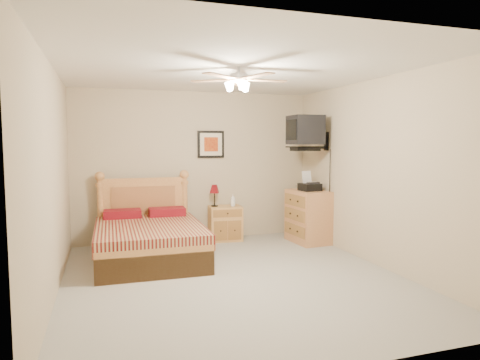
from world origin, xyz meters
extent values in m
plane|color=gray|center=(0.00, 0.00, 0.00)|extent=(4.50, 4.50, 0.00)
cube|color=white|center=(0.00, 0.00, 2.50)|extent=(4.00, 4.50, 0.04)
cube|color=tan|center=(0.00, 2.25, 1.25)|extent=(4.00, 0.04, 2.50)
cube|color=tan|center=(0.00, -2.25, 1.25)|extent=(4.00, 0.04, 2.50)
cube|color=tan|center=(-2.00, 0.00, 1.25)|extent=(0.04, 4.50, 2.50)
cube|color=tan|center=(2.00, 0.00, 1.25)|extent=(0.04, 4.50, 2.50)
cube|color=tan|center=(0.46, 2.00, 0.29)|extent=(0.57, 0.44, 0.58)
imported|color=white|center=(0.58, 1.96, 0.69)|extent=(0.10, 0.10, 0.21)
cube|color=black|center=(0.27, 2.23, 1.62)|extent=(0.46, 0.04, 0.46)
cube|color=#AB7447|center=(1.73, 1.45, 0.43)|extent=(0.56, 0.77, 0.86)
imported|color=#B4AA8C|center=(1.74, 1.72, 0.88)|extent=(0.28, 0.33, 0.03)
imported|color=gray|center=(1.73, 1.74, 0.90)|extent=(0.26, 0.29, 0.02)
camera|label=1|loc=(-1.48, -4.87, 1.65)|focal=32.00mm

